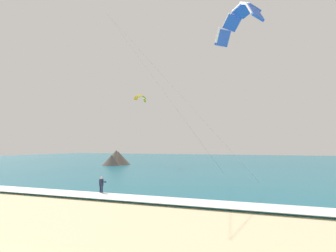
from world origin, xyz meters
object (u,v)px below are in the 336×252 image
(kite_primary, at_px, (239,19))
(kite_distant, at_px, (141,97))
(surfboard, at_px, (101,195))
(kitesurfer, at_px, (101,185))

(kite_primary, relative_size, kite_distant, 4.20)
(surfboard, xyz_separation_m, kite_primary, (11.34, 8.43, 17.99))
(kitesurfer, bearing_deg, kite_distant, 111.25)
(kite_primary, bearing_deg, surfboard, -143.38)
(kitesurfer, distance_m, kite_primary, 22.16)
(kitesurfer, relative_size, kite_distant, 0.39)
(kitesurfer, relative_size, kite_primary, 0.09)
(kitesurfer, bearing_deg, kite_primary, 36.56)
(kite_primary, bearing_deg, kite_distant, 132.88)
(surfboard, bearing_deg, kite_distant, 111.23)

